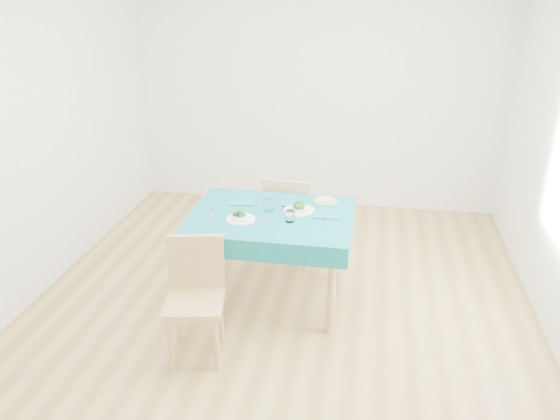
% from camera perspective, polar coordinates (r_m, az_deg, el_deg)
% --- Properties ---
extents(room_shell, '(4.02, 4.52, 2.73)m').
position_cam_1_polar(room_shell, '(3.87, 0.00, 6.77)').
color(room_shell, olive).
rests_on(room_shell, ground).
extents(table, '(1.24, 0.94, 0.76)m').
position_cam_1_polar(table, '(4.36, -0.90, -5.04)').
color(table, '#095D66').
rests_on(table, ground).
extents(chair_near, '(0.45, 0.48, 0.96)m').
position_cam_1_polar(chair_near, '(3.73, -8.97, -8.93)').
color(chair_near, tan).
rests_on(chair_near, ground).
extents(chair_far, '(0.47, 0.51, 1.07)m').
position_cam_1_polar(chair_far, '(4.91, 1.27, 0.36)').
color(chair_far, tan).
rests_on(chair_far, ground).
extents(bowl_near, '(0.22, 0.22, 0.07)m').
position_cam_1_polar(bowl_near, '(4.10, -4.13, -0.62)').
color(bowl_near, white).
rests_on(bowl_near, table).
extents(bowl_far, '(0.24, 0.24, 0.07)m').
position_cam_1_polar(bowl_far, '(4.24, 2.03, 0.31)').
color(bowl_far, white).
rests_on(bowl_far, table).
extents(fork_near, '(0.05, 0.17, 0.00)m').
position_cam_1_polar(fork_near, '(4.24, -7.24, -0.38)').
color(fork_near, silver).
rests_on(fork_near, table).
extents(knife_near, '(0.10, 0.20, 0.00)m').
position_cam_1_polar(knife_near, '(4.09, -2.22, -1.13)').
color(knife_near, silver).
rests_on(knife_near, table).
extents(fork_far, '(0.09, 0.19, 0.00)m').
position_cam_1_polar(fork_far, '(4.26, 0.57, -0.05)').
color(fork_far, silver).
rests_on(fork_far, table).
extents(knife_far, '(0.06, 0.23, 0.00)m').
position_cam_1_polar(knife_far, '(4.14, 4.77, -0.84)').
color(knife_far, silver).
rests_on(knife_far, table).
extents(napkin_near, '(0.22, 0.17, 0.01)m').
position_cam_1_polar(napkin_near, '(4.42, -4.06, 0.81)').
color(napkin_near, '#0D6871').
rests_on(napkin_near, table).
extents(napkin_far, '(0.22, 0.16, 0.01)m').
position_cam_1_polar(napkin_far, '(4.19, 5.01, -0.52)').
color(napkin_far, '#0D6871').
rests_on(napkin_far, table).
extents(tumbler_center, '(0.08, 0.08, 0.10)m').
position_cam_1_polar(tumbler_center, '(4.24, -1.22, 0.50)').
color(tumbler_center, white).
rests_on(tumbler_center, table).
extents(tumbler_side, '(0.07, 0.07, 0.09)m').
position_cam_1_polar(tumbler_side, '(4.06, 1.06, -0.64)').
color(tumbler_side, white).
rests_on(tumbler_side, table).
extents(side_plate, '(0.19, 0.19, 0.01)m').
position_cam_1_polar(side_plate, '(4.45, 4.77, 0.97)').
color(side_plate, '#A5BD5C').
rests_on(side_plate, table).
extents(bread_slice, '(0.13, 0.13, 0.02)m').
position_cam_1_polar(bread_slice, '(4.45, 4.78, 1.12)').
color(bread_slice, beige).
rests_on(bread_slice, side_plate).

